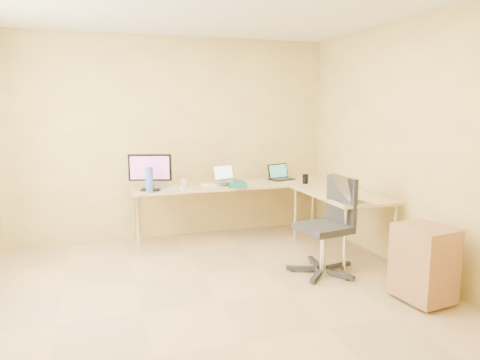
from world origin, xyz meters
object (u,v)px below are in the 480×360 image
object	(u,v)px
office_chair	(323,226)
desk_main	(235,211)
laptop_return	(351,191)
keyboard	(216,184)
desk_return	(340,224)
monitor	(150,172)
mug	(183,183)
water_bottle	(149,180)
desk_fan	(145,176)
laptop_center	(227,173)
cabinet	(424,263)
laptop_black	(282,172)

from	to	relation	value
office_chair	desk_main	bearing A→B (deg)	96.99
laptop_return	keyboard	bearing A→B (deg)	36.49
desk_return	monitor	bearing A→B (deg)	157.68
mug	water_bottle	distance (m)	0.52
water_bottle	mug	bearing A→B (deg)	29.19
desk_fan	mug	bearing A→B (deg)	-3.26
laptop_center	desk_fan	distance (m)	1.02
laptop_return	cabinet	distance (m)	1.04
monitor	laptop_center	distance (m)	0.96
desk_main	laptop_center	xyz separation A→B (m)	(-0.14, -0.09, 0.51)
monitor	laptop_center	world-z (taller)	monitor
laptop_black	laptop_return	size ratio (longest dim) A/B	0.92
water_bottle	cabinet	size ratio (longest dim) A/B	0.45
keyboard	laptop_return	bearing A→B (deg)	-50.51
desk_main	cabinet	bearing A→B (deg)	-67.31
desk_return	laptop_black	world-z (taller)	laptop_black
monitor	cabinet	bearing A→B (deg)	-31.01
laptop_black	office_chair	world-z (taller)	office_chair
desk_return	laptop_return	size ratio (longest dim) A/B	3.58
desk_main	water_bottle	world-z (taller)	water_bottle
desk_main	monitor	world-z (taller)	monitor
desk_return	laptop_center	distance (m)	1.53
desk_return	keyboard	xyz separation A→B (m)	(-1.24, 0.95, 0.37)
desk_main	mug	size ratio (longest dim) A/B	27.27
desk_return	water_bottle	bearing A→B (deg)	161.51
water_bottle	desk_fan	bearing A→B (deg)	90.00
desk_main	office_chair	bearing A→B (deg)	-71.94
desk_return	laptop_center	xyz separation A→B (m)	(-1.11, 0.91, 0.51)
desk_fan	water_bottle	bearing A→B (deg)	-69.60
mug	water_bottle	world-z (taller)	water_bottle
laptop_black	cabinet	bearing A→B (deg)	-100.46
water_bottle	office_chair	world-z (taller)	water_bottle
laptop_return	water_bottle	bearing A→B (deg)	58.16
desk_main	mug	xyz separation A→B (m)	(-0.68, -0.05, 0.41)
desk_fan	desk_main	bearing A→B (deg)	13.19
monitor	laptop_center	bearing A→B (deg)	19.52
water_bottle	desk_fan	xyz separation A→B (m)	(0.00, 0.44, -0.02)
keyboard	desk_fan	distance (m)	0.89
desk_main	monitor	bearing A→B (deg)	-172.28
keyboard	office_chair	bearing A→B (deg)	-59.63
laptop_center	desk_fan	size ratio (longest dim) A/B	1.18
keyboard	water_bottle	world-z (taller)	water_bottle
water_bottle	cabinet	bearing A→B (deg)	-44.51
monitor	office_chair	size ratio (longest dim) A/B	0.50
mug	water_bottle	xyz separation A→B (m)	(-0.44, -0.25, 0.10)
laptop_black	mug	xyz separation A→B (m)	(-1.38, -0.14, -0.06)
office_chair	laptop_return	bearing A→B (deg)	-10.01
mug	cabinet	distance (m)	2.91
keyboard	laptop_black	bearing A→B (deg)	11.09
laptop_black	laptop_return	world-z (taller)	laptop_return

